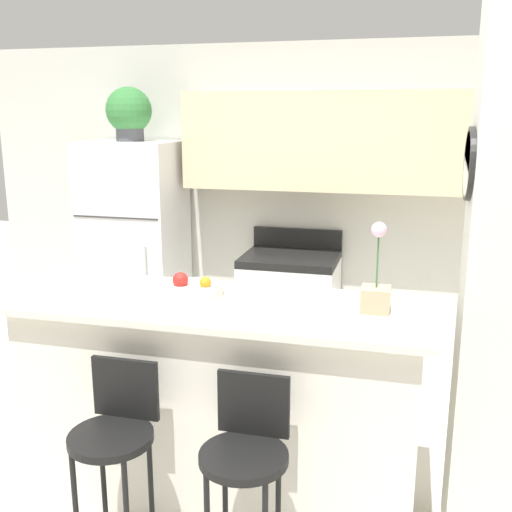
# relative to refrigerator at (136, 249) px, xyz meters

# --- Properties ---
(ground_plane) EXTENTS (14.00, 14.00, 0.00)m
(ground_plane) POSITION_rel_refrigerator_xyz_m (1.32, -1.82, -0.89)
(ground_plane) COLOR beige
(wall_back) EXTENTS (5.60, 0.38, 2.55)m
(wall_back) POSITION_rel_refrigerator_xyz_m (1.48, 0.30, 0.60)
(wall_back) COLOR silver
(wall_back) RESTS_ON ground_plane
(pillar_right) EXTENTS (0.38, 0.32, 2.55)m
(pillar_right) POSITION_rel_refrigerator_xyz_m (2.64, -1.78, 0.39)
(pillar_right) COLOR silver
(pillar_right) RESTS_ON ground_plane
(counter_bar) EXTENTS (2.08, 0.73, 1.10)m
(counter_bar) POSITION_rel_refrigerator_xyz_m (1.32, -1.82, -0.34)
(counter_bar) COLOR silver
(counter_bar) RESTS_ON ground_plane
(refrigerator) EXTENTS (0.76, 0.67, 1.78)m
(refrigerator) POSITION_rel_refrigerator_xyz_m (0.00, 0.00, 0.00)
(refrigerator) COLOR white
(refrigerator) RESTS_ON ground_plane
(stove_range) EXTENTS (0.74, 0.63, 1.07)m
(stove_range) POSITION_rel_refrigerator_xyz_m (1.32, 0.03, -0.43)
(stove_range) COLOR white
(stove_range) RESTS_ON ground_plane
(bar_stool_left) EXTENTS (0.37, 0.37, 0.94)m
(bar_stool_left) POSITION_rel_refrigerator_xyz_m (1.02, -2.36, -0.26)
(bar_stool_left) COLOR black
(bar_stool_left) RESTS_ON ground_plane
(bar_stool_right) EXTENTS (0.37, 0.37, 0.94)m
(bar_stool_right) POSITION_rel_refrigerator_xyz_m (1.62, -2.36, -0.26)
(bar_stool_right) COLOR black
(bar_stool_right) RESTS_ON ground_plane
(potted_plant_on_fridge) EXTENTS (0.37, 0.37, 0.43)m
(potted_plant_on_fridge) POSITION_rel_refrigerator_xyz_m (-0.00, 0.00, 1.12)
(potted_plant_on_fridge) COLOR #4C4C51
(potted_plant_on_fridge) RESTS_ON refrigerator
(orchid_vase) EXTENTS (0.13, 0.13, 0.42)m
(orchid_vase) POSITION_rel_refrigerator_xyz_m (2.08, -1.77, 0.31)
(orchid_vase) COLOR tan
(orchid_vase) RESTS_ON counter_bar
(fruit_bowl) EXTENTS (0.30, 0.30, 0.12)m
(fruit_bowl) POSITION_rel_refrigerator_xyz_m (1.16, -1.73, 0.24)
(fruit_bowl) COLOR silver
(fruit_bowl) RESTS_ON counter_bar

